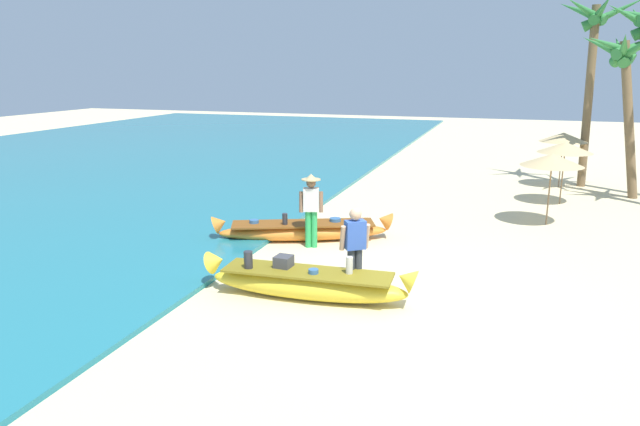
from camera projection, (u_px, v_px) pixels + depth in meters
ground_plane at (393, 291)px, 10.83m from camera, size 80.00×80.00×0.00m
sea at (52, 172)px, 22.96m from camera, size 24.00×56.00×0.10m
boat_yellow_foreground at (307, 283)px, 10.45m from camera, size 4.00×0.93×0.84m
boat_orange_midground at (303, 230)px, 14.02m from camera, size 4.22×2.27×0.72m
person_vendor_hatted at (311, 205)px, 13.27m from camera, size 0.58×0.44×1.74m
person_tourist_customer at (355, 247)px, 10.43m from camera, size 0.56×0.46×1.65m
parasol_row_0 at (552, 160)px, 15.03m from camera, size 1.60×1.60×1.91m
parasol_row_1 at (565, 148)px, 17.37m from camera, size 1.60×1.60×1.91m
parasol_row_2 at (563, 137)px, 19.93m from camera, size 1.60×1.60×1.91m
palm_tree_mid_cluster at (626, 63)px, 17.76m from camera, size 2.54×2.60×5.23m
palm_tree_far_behind at (594, 38)px, 19.29m from camera, size 2.77×2.59×6.44m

